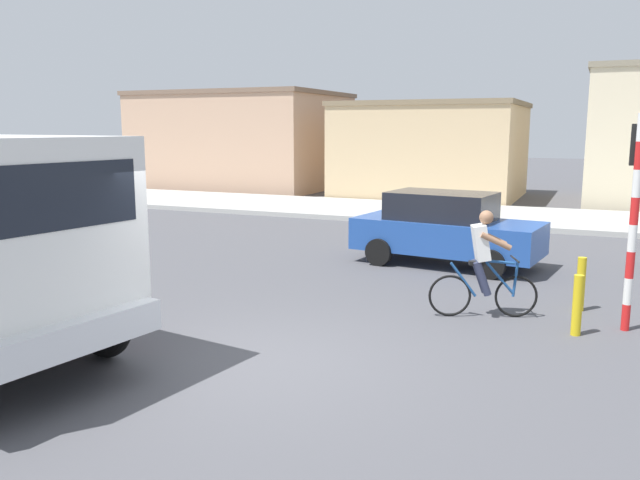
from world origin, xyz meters
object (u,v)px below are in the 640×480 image
(traffic_light_pole, at_px, (636,192))
(bollard_far, at_px, (581,284))
(car_white_mid, at_px, (445,228))
(bollard_near, at_px, (577,305))
(cyclist, at_px, (483,264))

(traffic_light_pole, distance_m, bollard_far, 1.91)
(car_white_mid, relative_size, bollard_near, 4.65)
(cyclist, height_order, bollard_near, cyclist)
(car_white_mid, distance_m, bollard_far, 3.99)
(cyclist, bearing_deg, bollard_near, -15.66)
(bollard_near, relative_size, bollard_far, 1.00)
(bollard_near, distance_m, bollard_far, 1.40)
(car_white_mid, height_order, bollard_far, car_white_mid)
(bollard_near, bearing_deg, cyclist, 164.34)
(car_white_mid, bearing_deg, bollard_near, -55.23)
(cyclist, height_order, car_white_mid, cyclist)
(cyclist, relative_size, bollard_near, 1.91)
(cyclist, bearing_deg, bollard_far, 35.03)
(traffic_light_pole, bearing_deg, bollard_near, -136.95)
(cyclist, distance_m, traffic_light_pole, 2.43)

